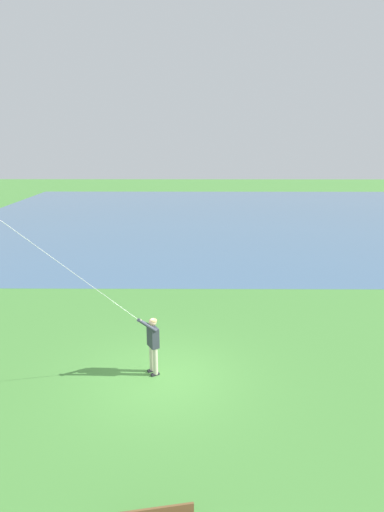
# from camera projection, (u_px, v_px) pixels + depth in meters

# --- Properties ---
(ground_plane) EXTENTS (120.00, 120.00, 0.00)m
(ground_plane) POSITION_uv_depth(u_px,v_px,m) (161.00, 378.00, 12.30)
(ground_plane) COLOR #4C8E3D
(lake_water) EXTENTS (36.00, 44.00, 0.01)m
(lake_water) POSITION_uv_depth(u_px,v_px,m) (230.00, 217.00, 36.79)
(lake_water) COLOR #476B8E
(lake_water) RESTS_ON ground
(person_kite_flyer) EXTENTS (0.52, 0.62, 1.83)m
(person_kite_flyer) POSITION_uv_depth(u_px,v_px,m) (152.00, 341.00, 12.24)
(person_kite_flyer) COLOR #232328
(person_kite_flyer) RESTS_ON ground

